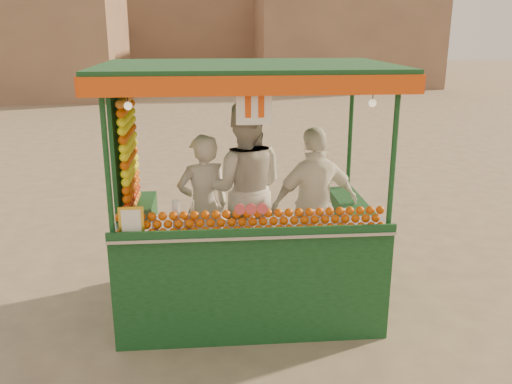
{
  "coord_description": "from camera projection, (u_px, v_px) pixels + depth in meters",
  "views": [
    {
      "loc": [
        -0.16,
        -5.18,
        2.95
      ],
      "look_at": [
        0.32,
        0.26,
        1.28
      ],
      "focal_mm": 37.97,
      "sensor_mm": 36.0,
      "label": 1
    }
  ],
  "objects": [
    {
      "name": "juice_cart",
      "position": [
        241.0,
        238.0,
        5.63
      ],
      "size": [
        2.87,
        1.86,
        2.61
      ],
      "color": "#0F3915",
      "rests_on": "ground"
    },
    {
      "name": "ground",
      "position": [
        229.0,
        314.0,
        5.81
      ],
      "size": [
        90.0,
        90.0,
        0.0
      ],
      "primitive_type": "plane",
      "color": "#6A5A4B",
      "rests_on": "ground"
    },
    {
      "name": "vendor_left",
      "position": [
        204.0,
        206.0,
        5.85
      ],
      "size": [
        0.66,
        0.54,
        1.58
      ],
      "rotation": [
        0.0,
        0.0,
        3.45
      ],
      "color": "silver",
      "rests_on": "ground"
    },
    {
      "name": "vendor_right",
      "position": [
        315.0,
        205.0,
        5.73
      ],
      "size": [
        1.05,
        0.61,
        1.67
      ],
      "rotation": [
        0.0,
        0.0,
        3.36
      ],
      "color": "white",
      "rests_on": "ground"
    },
    {
      "name": "building_left",
      "position": [
        1.0,
        26.0,
        23.25
      ],
      "size": [
        10.0,
        6.0,
        6.0
      ],
      "primitive_type": "cube",
      "color": "#926E53",
      "rests_on": "ground"
    },
    {
      "name": "building_center",
      "position": [
        176.0,
        18.0,
        33.21
      ],
      "size": [
        14.0,
        7.0,
        7.0
      ],
      "primitive_type": "cube",
      "color": "#926E53",
      "rests_on": "ground"
    },
    {
      "name": "vendor_middle",
      "position": [
        244.0,
        189.0,
        5.89
      ],
      "size": [
        1.0,
        0.81,
        1.92
      ],
      "rotation": [
        0.0,
        0.0,
        3.05
      ],
      "color": "beige",
      "rests_on": "ground"
    },
    {
      "name": "building_right",
      "position": [
        343.0,
        36.0,
        28.54
      ],
      "size": [
        9.0,
        6.0,
        5.0
      ],
      "primitive_type": "cube",
      "color": "#926E53",
      "rests_on": "ground"
    }
  ]
}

